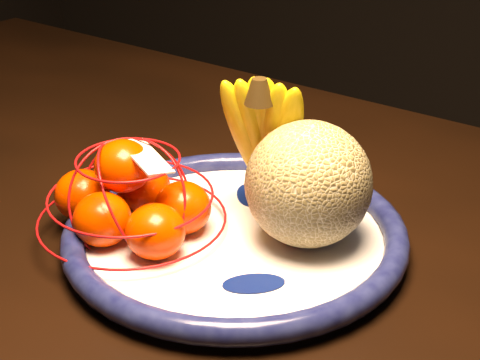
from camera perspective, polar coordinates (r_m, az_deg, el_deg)
The scene contains 6 objects.
dining_table at distance 0.83m, azimuth -8.50°, elevation -8.32°, with size 1.71×1.16×0.80m.
fruit_bowl at distance 0.73m, azimuth -0.39°, elevation -4.25°, with size 0.34×0.34×0.03m.
cantaloupe at distance 0.70m, azimuth 5.32°, elevation -0.31°, with size 0.12×0.12×0.12m, color olive.
banana_bunch at distance 0.74m, azimuth 2.10°, elevation 3.50°, with size 0.11×0.11×0.17m.
mandarin_bag at distance 0.73m, azimuth -8.43°, elevation -1.60°, with size 0.24×0.24×0.12m.
price_tag at distance 0.71m, azimuth -7.35°, elevation 1.84°, with size 0.07×0.03×0.00m, color white.
Camera 1 is at (0.54, -0.48, 1.19)m, focal length 55.00 mm.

